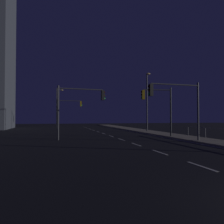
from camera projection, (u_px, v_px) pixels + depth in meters
ground_plane at (120, 139)px, 21.73m from camera, size 112.00×112.00×0.00m
sidewalk_right at (181, 137)px, 23.32m from camera, size 2.85×77.00×0.14m
lane_markings_center at (111, 136)px, 25.12m from camera, size 0.14×50.00×0.01m
lane_edge_line at (147, 134)px, 27.76m from camera, size 0.14×53.00×0.01m
traffic_light_mid_left at (176, 98)px, 18.62m from camera, size 4.70×0.46×4.87m
traffic_light_near_left at (80, 102)px, 21.52m from camera, size 4.58×0.71×5.00m
traffic_light_far_right at (158, 102)px, 23.22m from camera, size 3.20×0.64×4.99m
traffic_light_far_left at (68, 108)px, 41.14m from camera, size 4.54×0.35×5.33m
street_lamp_median at (147, 97)px, 32.09m from camera, size 0.75×1.68×8.11m
street_lamp_far_end at (58, 104)px, 45.67m from camera, size 1.40×1.52×7.94m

